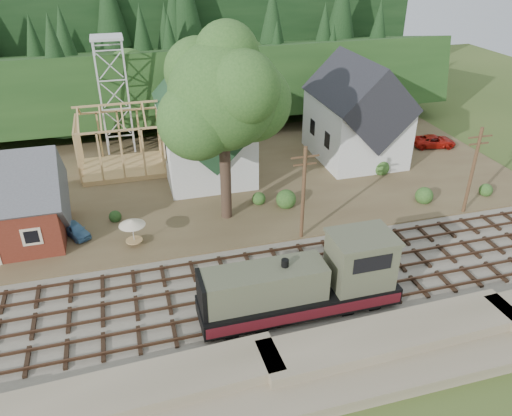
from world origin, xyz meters
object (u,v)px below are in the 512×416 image
object	(u,v)px
locomotive	(307,284)
car_blue	(75,230)
car_red	(434,141)
patio_set	(132,224)

from	to	relation	value
locomotive	car_blue	distance (m)	19.76
car_blue	car_red	xyz separation A→B (m)	(38.28, 8.77, 0.12)
car_blue	car_red	distance (m)	39.28
locomotive	car_blue	xyz separation A→B (m)	(-14.62, 13.22, -1.37)
car_blue	patio_set	distance (m)	5.34
car_red	patio_set	distance (m)	35.75
car_red	patio_set	bearing A→B (deg)	120.65
car_blue	locomotive	bearing A→B (deg)	-71.89
patio_set	car_red	bearing A→B (deg)	18.64
locomotive	patio_set	distance (m)	14.68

